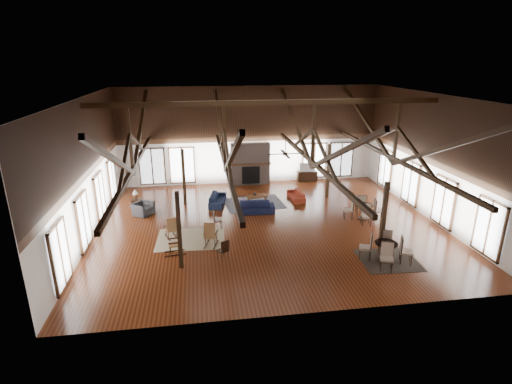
{
  "coord_description": "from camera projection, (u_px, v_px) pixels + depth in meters",
  "views": [
    {
      "loc": [
        -3.15,
        -17.28,
        7.61
      ],
      "look_at": [
        -0.47,
        1.0,
        1.36
      ],
      "focal_mm": 28.0,
      "sensor_mm": 36.0,
      "label": 1
    }
  ],
  "objects": [
    {
      "name": "vase",
      "position": [
        255.0,
        194.0,
        21.83
      ],
      "size": [
        0.18,
        0.18,
        0.19
      ],
      "primitive_type": "imported",
      "rotation": [
        0.0,
        0.0,
        0.01
      ],
      "color": "#B2B2B2",
      "rests_on": "coffee_table"
    },
    {
      "name": "side_chair_a",
      "position": [
        216.0,
        218.0,
        18.51
      ],
      "size": [
        0.41,
        0.41,
        0.88
      ],
      "rotation": [
        0.0,
        0.0,
        -1.46
      ],
      "color": "black",
      "rests_on": "floor"
    },
    {
      "name": "rug_tan",
      "position": [
        191.0,
        239.0,
        17.6
      ],
      "size": [
        3.05,
        2.44,
        0.01
      ],
      "primitive_type": "cube",
      "rotation": [
        0.0,
        0.0,
        -0.04
      ],
      "color": "tan",
      "rests_on": "floor"
    },
    {
      "name": "wall_front",
      "position": [
        312.0,
        225.0,
        11.54
      ],
      "size": [
        16.0,
        0.02,
        6.0
      ],
      "primitive_type": "cube",
      "color": "white",
      "rests_on": "floor"
    },
    {
      "name": "ceiling_fan",
      "position": [
        285.0,
        153.0,
        17.0
      ],
      "size": [
        1.6,
        1.6,
        0.75
      ],
      "color": "black",
      "rests_on": "roof_truss"
    },
    {
      "name": "cup_far",
      "position": [
        364.0,
        205.0,
        19.47
      ],
      "size": [
        0.15,
        0.15,
        0.09
      ],
      "primitive_type": "imported",
      "rotation": [
        0.0,
        0.0,
        -0.43
      ],
      "color": "#B2B2B2",
      "rests_on": "cafe_table_far"
    },
    {
      "name": "cafe_table_near",
      "position": [
        386.0,
        248.0,
        15.57
      ],
      "size": [
        2.06,
        2.06,
        1.06
      ],
      "rotation": [
        0.0,
        0.0,
        -0.4
      ],
      "color": "black",
      "rests_on": "floor"
    },
    {
      "name": "wall_right",
      "position": [
        433.0,
        158.0,
        19.2
      ],
      "size": [
        0.02,
        14.0,
        6.0
      ],
      "primitive_type": "cube",
      "color": "white",
      "rests_on": "floor"
    },
    {
      "name": "side_chair_b",
      "position": [
        224.0,
        249.0,
        15.59
      ],
      "size": [
        0.51,
        0.51,
        0.88
      ],
      "rotation": [
        0.0,
        0.0,
        0.55
      ],
      "color": "black",
      "rests_on": "floor"
    },
    {
      "name": "fireplace",
      "position": [
        250.0,
        164.0,
        24.9
      ],
      "size": [
        2.5,
        0.69,
        2.6
      ],
      "color": "#736258",
      "rests_on": "floor"
    },
    {
      "name": "ceiling",
      "position": [
        270.0,
        97.0,
        17.14
      ],
      "size": [
        16.0,
        14.0,
        0.02
      ],
      "primitive_type": "cube",
      "color": "black",
      "rests_on": "wall_back"
    },
    {
      "name": "sofa_navy_front",
      "position": [
        255.0,
        207.0,
        20.49
      ],
      "size": [
        2.03,
        0.91,
        0.58
      ],
      "primitive_type": "imported",
      "rotation": [
        0.0,
        0.0,
        -0.07
      ],
      "color": "#121633",
      "rests_on": "floor"
    },
    {
      "name": "sofa_navy_left",
      "position": [
        218.0,
        199.0,
        21.7
      ],
      "size": [
        1.99,
        1.1,
        0.55
      ],
      "primitive_type": "imported",
      "rotation": [
        0.0,
        0.0,
        1.37
      ],
      "color": "#121B33",
      "rests_on": "floor"
    },
    {
      "name": "sofa_orange",
      "position": [
        296.0,
        195.0,
        22.41
      ],
      "size": [
        1.7,
        0.73,
        0.49
      ],
      "primitive_type": "imported",
      "rotation": [
        0.0,
        0.0,
        -1.53
      ],
      "color": "#99311D",
      "rests_on": "floor"
    },
    {
      "name": "side_table_lamp",
      "position": [
        136.0,
        202.0,
        20.84
      ],
      "size": [
        0.44,
        0.44,
        1.12
      ],
      "color": "black",
      "rests_on": "floor"
    },
    {
      "name": "rocking_chair_b",
      "position": [
        210.0,
        235.0,
        16.79
      ],
      "size": [
        0.67,
        0.94,
        1.1
      ],
      "rotation": [
        0.0,
        0.0,
        -0.29
      ],
      "color": "brown",
      "rests_on": "floor"
    },
    {
      "name": "rug_dark",
      "position": [
        388.0,
        260.0,
        15.76
      ],
      "size": [
        2.33,
        2.14,
        0.01
      ],
      "primitive_type": "cube",
      "rotation": [
        0.0,
        0.0,
        -0.05
      ],
      "color": "black",
      "rests_on": "floor"
    },
    {
      "name": "television",
      "position": [
        307.0,
        167.0,
        25.6
      ],
      "size": [
        1.01,
        0.22,
        0.58
      ],
      "primitive_type": "imported",
      "rotation": [
        0.0,
        0.0,
        -0.09
      ],
      "color": "#B2B2B2",
      "rests_on": "tv_console"
    },
    {
      "name": "rocking_chair_a",
      "position": [
        171.0,
        228.0,
        17.55
      ],
      "size": [
        0.64,
        0.85,
        0.98
      ],
      "rotation": [
        0.0,
        0.0,
        0.35
      ],
      "color": "brown",
      "rests_on": "floor"
    },
    {
      "name": "armchair",
      "position": [
        143.0,
        209.0,
        20.25
      ],
      "size": [
        1.24,
        1.27,
        0.63
      ],
      "primitive_type": "imported",
      "rotation": [
        0.0,
        0.0,
        0.98
      ],
      "color": "#2F2F31",
      "rests_on": "floor"
    },
    {
      "name": "post_grid",
      "position": [
        269.0,
        195.0,
        18.57
      ],
      "size": [
        8.16,
        7.16,
        3.05
      ],
      "color": "black",
      "rests_on": "floor"
    },
    {
      "name": "wall_back",
      "position": [
        249.0,
        136.0,
        24.66
      ],
      "size": [
        16.0,
        0.02,
        6.0
      ],
      "primitive_type": "cube",
      "color": "white",
      "rests_on": "floor"
    },
    {
      "name": "roof_truss",
      "position": [
        270.0,
        142.0,
        17.77
      ],
      "size": [
        15.6,
        14.07,
        3.14
      ],
      "color": "black",
      "rests_on": "wall_back"
    },
    {
      "name": "coffee_table",
      "position": [
        257.0,
        196.0,
        21.84
      ],
      "size": [
        1.25,
        0.87,
        0.44
      ],
      "rotation": [
        0.0,
        0.0,
        0.29
      ],
      "color": "brown",
      "rests_on": "floor"
    },
    {
      "name": "rug_navy",
      "position": [
        254.0,
        203.0,
        21.89
      ],
      "size": [
        3.35,
        2.65,
        0.01
      ],
      "primitive_type": "cube",
      "rotation": [
        0.0,
        0.0,
        0.11
      ],
      "color": "#181E44",
      "rests_on": "floor"
    },
    {
      "name": "floor",
      "position": [
        269.0,
        225.0,
        19.06
      ],
      "size": [
        16.0,
        16.0,
        0.0
      ],
      "primitive_type": "plane",
      "color": "#642D15",
      "rests_on": "ground"
    },
    {
      "name": "tv_console",
      "position": [
        307.0,
        176.0,
        25.8
      ],
      "size": [
        1.27,
        0.48,
        0.64
      ],
      "primitive_type": "cube",
      "color": "black",
      "rests_on": "floor"
    },
    {
      "name": "cafe_table_far",
      "position": [
        363.0,
        209.0,
        19.63
      ],
      "size": [
        2.02,
        2.02,
        1.03
      ],
      "rotation": [
        0.0,
        0.0,
        -0.2
      ],
      "color": "black",
      "rests_on": "floor"
    },
    {
      "name": "cup_near",
      "position": [
        388.0,
        243.0,
        15.4
      ],
      "size": [
        0.15,
        0.15,
        0.09
      ],
      "primitive_type": "imported",
      "rotation": [
        0.0,
        0.0,
        -0.41
      ],
      "color": "#B2B2B2",
      "rests_on": "cafe_table_near"
    },
    {
      "name": "rocking_chair_c",
      "position": [
        177.0,
        242.0,
        16.17
      ],
      "size": [
        0.87,
        0.54,
        1.06
      ],
      "rotation": [
        0.0,
        0.0,
        1.7
      ],
      "color": "brown",
      "rests_on": "floor"
    },
    {
      "name": "wall_left",
      "position": [
        85.0,
        171.0,
        17.0
      ],
      "size": [
        0.02,
        14.0,
        6.0
      ],
      "primitive_type": "cube",
      "color": "white",
      "rests_on": "floor"
    }
  ]
}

